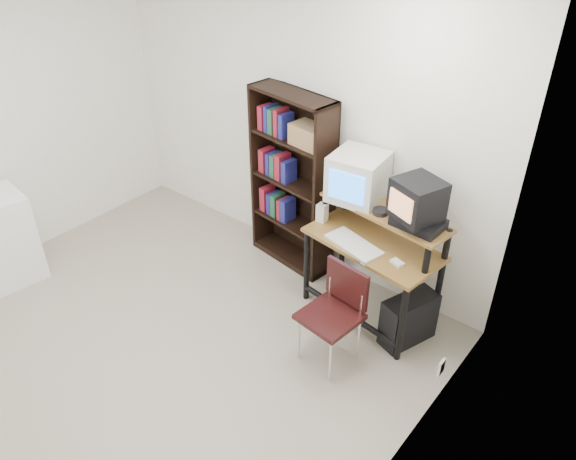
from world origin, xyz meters
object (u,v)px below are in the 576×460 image
Objects in this scene: crt_tv at (417,200)px; mini_fridge at (2,239)px; crt_monitor at (358,177)px; school_chair at (336,306)px; computer_desk at (374,248)px; bookshelf at (294,179)px; pc_tower at (409,319)px.

crt_tv is 3.64m from mini_fridge.
school_chair is (0.33, -0.72, -0.67)m from crt_monitor.
computer_desk is 0.61m from school_chair.
computer_desk is 0.58m from crt_monitor.
crt_tv is at bearing -0.85° from bookshelf.
bookshelf is at bearing -173.60° from pc_tower.
computer_desk is 1.36× the size of mini_fridge.
school_chair is 3.08m from mini_fridge.
computer_desk reaches higher than pc_tower.
school_chair is at bearing -106.99° from pc_tower.
crt_tv is at bearing 76.05° from school_chair.
mini_fridge is (-1.84, -1.88, -0.44)m from bookshelf.
crt_tv is 1.34m from bookshelf.
bookshelf is at bearing 148.63° from school_chair.
crt_tv reaches higher than mini_fridge.
computer_desk is 3.29m from mini_fridge.
pc_tower is 0.68m from school_chair.
pc_tower is (0.41, -0.08, -0.46)m from computer_desk.
mini_fridge is (-2.89, -1.06, -0.07)m from school_chair.
crt_monitor reaches higher than school_chair.
school_chair is (0.05, -0.58, -0.19)m from computer_desk.
crt_monitor is 1.04m from school_chair.
bookshelf is at bearing 53.25° from mini_fridge.
computer_desk is 0.63m from pc_tower.
computer_desk is 2.54× the size of pc_tower.
computer_desk is at bearing 37.68° from mini_fridge.
crt_tv is 0.98m from school_chair.
bookshelf reaches higher than crt_monitor.
bookshelf is at bearing -168.28° from crt_tv.
mini_fridge is (-2.84, -1.64, -0.26)m from computer_desk.
bookshelf is 1.99× the size of mini_fridge.
crt_monitor is at bearing -168.98° from crt_tv.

